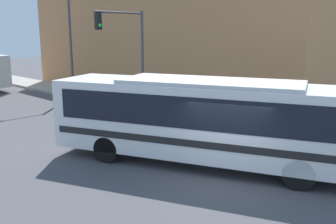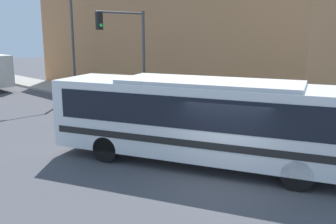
% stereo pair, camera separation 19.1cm
% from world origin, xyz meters
% --- Properties ---
extents(ground_plane, '(120.00, 120.00, 0.00)m').
position_xyz_m(ground_plane, '(0.00, 0.00, 0.00)').
color(ground_plane, '#47474C').
extents(sidewalk, '(2.83, 70.00, 0.17)m').
position_xyz_m(sidewalk, '(5.91, 20.00, 0.08)').
color(sidewalk, gray).
rests_on(sidewalk, ground_plane).
extents(building_facade, '(6.00, 24.99, 7.41)m').
position_xyz_m(building_facade, '(10.33, 13.50, 3.71)').
color(building_facade, '#B27A4C').
rests_on(building_facade, ground_plane).
extents(city_bus, '(6.72, 11.43, 3.04)m').
position_xyz_m(city_bus, '(0.83, 1.41, 1.75)').
color(city_bus, white).
rests_on(city_bus, ground_plane).
extents(fire_hydrant, '(0.21, 0.29, 0.78)m').
position_xyz_m(fire_hydrant, '(5.10, 3.07, 0.56)').
color(fire_hydrant, gold).
rests_on(fire_hydrant, sidewalk).
extents(traffic_light_pole, '(3.28, 0.35, 5.63)m').
position_xyz_m(traffic_light_pole, '(4.17, 9.79, 4.01)').
color(traffic_light_pole, '#47474C').
rests_on(traffic_light_pole, sidewalk).
extents(parking_meter, '(0.14, 0.14, 1.20)m').
position_xyz_m(parking_meter, '(5.10, 8.79, 0.98)').
color(parking_meter, '#47474C').
rests_on(parking_meter, sidewalk).
extents(street_lamp, '(2.90, 0.28, 8.13)m').
position_xyz_m(street_lamp, '(4.99, 17.58, 4.97)').
color(street_lamp, '#47474C').
rests_on(street_lamp, sidewalk).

